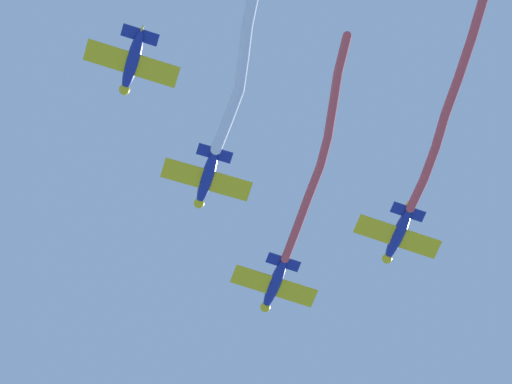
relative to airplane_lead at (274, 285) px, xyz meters
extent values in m
ellipsoid|color=navy|center=(0.03, -0.13, -0.01)|extent=(2.29, 5.32, 1.07)
sphere|color=yellow|center=(-0.57, 2.29, -0.01)|extent=(1.10, 1.10, 0.91)
ellipsoid|color=black|center=(-0.13, 0.51, 0.39)|extent=(1.00, 1.44, 0.57)
cube|color=yellow|center=(-0.01, 0.05, -0.16)|extent=(7.79, 3.55, 0.14)
cube|color=navy|center=(0.56, -2.25, 0.08)|extent=(3.12, 1.68, 0.12)
cube|color=yellow|center=(0.53, -2.15, 0.64)|extent=(0.42, 1.18, 1.47)
cylinder|color=#DB4C4C|center=(0.95, -4.03, -0.18)|extent=(1.50, 2.91, 1.13)
cylinder|color=#DB4C4C|center=(1.59, -7.04, -0.32)|extent=(1.48, 3.42, 0.88)
cylinder|color=#DB4C4C|center=(2.29, -10.14, -0.27)|extent=(1.58, 3.11, 1.07)
cylinder|color=#DB4C4C|center=(2.79, -12.90, -0.30)|extent=(1.29, 2.70, 1.26)
cylinder|color=#DB4C4C|center=(2.96, -15.57, -0.40)|extent=(1.05, 2.76, 1.02)
cylinder|color=#DB4C4C|center=(3.04, -18.28, -0.27)|extent=(1.01, 2.73, 1.14)
cylinder|color=#DB4C4C|center=(3.23, -21.20, -0.31)|extent=(1.32, 3.28, 1.31)
sphere|color=#DB4C4C|center=(0.66, -2.66, -0.07)|extent=(0.72, 0.72, 0.72)
sphere|color=#DB4C4C|center=(1.25, -5.41, -0.28)|extent=(0.72, 0.72, 0.72)
sphere|color=#DB4C4C|center=(1.93, -8.67, -0.37)|extent=(0.72, 0.72, 0.72)
sphere|color=#DB4C4C|center=(2.65, -11.60, -0.18)|extent=(0.72, 0.72, 0.72)
sphere|color=#DB4C4C|center=(2.92, -14.20, -0.42)|extent=(0.72, 0.72, 0.72)
sphere|color=#DB4C4C|center=(3.00, -16.94, -0.38)|extent=(0.72, 0.72, 0.72)
sphere|color=#DB4C4C|center=(3.08, -19.61, -0.17)|extent=(0.72, 0.72, 0.72)
sphere|color=#DB4C4C|center=(3.38, -22.79, -0.45)|extent=(0.72, 0.72, 0.72)
ellipsoid|color=navy|center=(-6.66, -9.60, -0.01)|extent=(2.10, 5.32, 1.07)
sphere|color=yellow|center=(-7.17, -7.17, -0.01)|extent=(1.07, 1.07, 0.91)
ellipsoid|color=black|center=(-6.79, -8.96, 0.39)|extent=(0.96, 1.42, 0.57)
cube|color=yellow|center=(-6.70, -9.43, -0.16)|extent=(7.79, 3.28, 0.14)
cube|color=navy|center=(-6.22, -11.75, 0.08)|extent=(3.10, 1.58, 0.12)
cube|color=yellow|center=(-6.24, -11.65, 0.64)|extent=(0.38, 1.19, 1.47)
cylinder|color=white|center=(-5.77, -13.48, -0.09)|extent=(1.68, 2.90, 1.01)
cylinder|color=white|center=(-5.05, -16.04, 0.13)|extent=(1.95, 2.78, 1.75)
cylinder|color=white|center=(-4.64, -18.62, 0.60)|extent=(1.27, 2.84, 1.59)
cylinder|color=white|center=(-4.55, -21.28, 0.87)|extent=(1.39, 2.68, 1.40)
cylinder|color=white|center=(-4.37, -23.80, 1.16)|extent=(1.54, 2.62, 1.75)
sphere|color=white|center=(-6.13, -12.16, -0.07)|extent=(0.93, 0.93, 0.93)
sphere|color=white|center=(-5.40, -14.80, -0.11)|extent=(0.93, 0.93, 0.93)
sphere|color=white|center=(-4.71, -17.28, 0.37)|extent=(0.93, 0.93, 0.93)
sphere|color=white|center=(-4.58, -19.95, 0.83)|extent=(0.93, 0.93, 0.93)
sphere|color=white|center=(-4.51, -22.60, 0.91)|extent=(0.93, 0.93, 0.93)
ellipsoid|color=navy|center=(10.16, -5.79, 0.29)|extent=(2.31, 5.32, 1.07)
sphere|color=yellow|center=(9.55, -3.37, 0.29)|extent=(1.10, 1.10, 0.91)
ellipsoid|color=black|center=(10.00, -5.15, 0.69)|extent=(1.01, 1.44, 0.57)
cube|color=yellow|center=(10.12, -5.61, 0.14)|extent=(7.79, 3.58, 0.14)
cube|color=navy|center=(10.70, -7.91, 0.38)|extent=(3.12, 1.69, 0.12)
cube|color=yellow|center=(10.67, -7.81, 0.94)|extent=(0.43, 1.18, 1.47)
cylinder|color=#DB4C4C|center=(11.13, -9.73, 0.11)|extent=(1.61, 3.01, 1.20)
cylinder|color=#DB4C4C|center=(11.69, -12.64, -0.13)|extent=(1.46, 3.12, 1.25)
cylinder|color=#DB4C4C|center=(12.08, -15.57, -0.23)|extent=(1.16, 2.96, 0.90)
cylinder|color=#DB4C4C|center=(12.55, -18.58, -0.03)|extent=(1.64, 3.31, 1.37)
cylinder|color=#DB4C4C|center=(13.08, -21.82, 0.06)|extent=(1.41, 3.45, 1.16)
cylinder|color=#DB4C4C|center=(13.48, -24.98, 0.10)|extent=(1.42, 3.08, 1.30)
sphere|color=#DB4C4C|center=(10.80, -8.32, 0.23)|extent=(0.76, 0.76, 0.76)
sphere|color=#DB4C4C|center=(11.47, -11.14, -0.01)|extent=(0.76, 0.76, 0.76)
sphere|color=#DB4C4C|center=(11.92, -14.13, -0.25)|extent=(0.76, 0.76, 0.76)
sphere|color=#DB4C4C|center=(12.23, -17.01, -0.20)|extent=(0.76, 0.76, 0.76)
sphere|color=#DB4C4C|center=(12.86, -20.15, 0.15)|extent=(0.76, 0.76, 0.76)
sphere|color=#DB4C4C|center=(13.29, -23.49, -0.03)|extent=(0.76, 0.76, 0.76)
sphere|color=#DB4C4C|center=(13.67, -26.46, 0.23)|extent=(0.76, 0.76, 0.76)
ellipsoid|color=navy|center=(-13.35, -19.08, -0.31)|extent=(2.17, 5.32, 1.07)
sphere|color=yellow|center=(-13.89, -16.65, -0.31)|extent=(1.08, 1.08, 0.91)
ellipsoid|color=black|center=(-13.50, -18.44, 0.09)|extent=(0.98, 1.43, 0.57)
cube|color=yellow|center=(-13.39, -18.91, -0.46)|extent=(7.79, 3.38, 0.14)
cube|color=navy|center=(-12.88, -21.22, -0.22)|extent=(3.11, 1.61, 0.12)
cube|color=yellow|center=(-12.90, -21.12, 0.34)|extent=(0.40, 1.19, 1.47)
camera|label=1|loc=(-5.55, -40.40, -76.65)|focal=69.10mm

